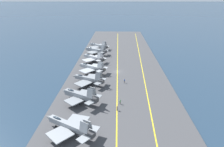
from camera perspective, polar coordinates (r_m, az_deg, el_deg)
The scene contains 14 objects.
ground_plane at distance 96.50m, azimuth 1.54°, elevation 0.34°, with size 2000.00×2000.00×0.00m, color #23384C.
carrier_deck at distance 96.43m, azimuth 1.54°, elevation 0.45°, with size 220.84×44.52×0.40m, color #424244.
deck_stripe_foul_line at distance 97.13m, azimuth 8.78°, elevation 0.48°, with size 198.75×0.36×0.01m, color yellow.
deck_stripe_centerline at distance 96.35m, azimuth 1.54°, elevation 0.56°, with size 198.75×0.36×0.01m, color yellow.
parked_jet_nearest at distance 55.70m, azimuth -12.14°, elevation -14.37°, with size 13.11×16.50×5.92m.
parked_jet_second at distance 69.47m, azimuth -9.30°, elevation -6.14°, with size 12.24×15.17×6.68m.
parked_jet_third at distance 82.74m, azimuth -6.82°, elevation -1.53°, with size 13.69×15.26×6.05m.
parked_jet_fourth at distance 95.21m, azimuth -5.85°, elevation 1.79°, with size 13.55×15.33×5.96m.
parked_jet_fifth at distance 110.77m, azimuth -5.40°, elevation 4.60°, with size 13.65×14.75×6.07m.
parked_jet_sixth at distance 124.51m, azimuth -4.75°, elevation 6.68°, with size 12.87×16.09×6.34m.
parked_jet_seventh at distance 137.47m, azimuth -4.00°, elevation 7.97°, with size 14.26×15.80×5.90m.
crew_blue_vest at distance 83.84m, azimuth 3.57°, elevation -2.09°, with size 0.46×0.43×1.82m.
crew_brown_vest at distance 64.79m, azimuth 1.48°, elevation -9.83°, with size 0.41×0.30×1.68m.
crew_green_vest at distance 68.32m, azimuth 2.33°, elevation -8.04°, with size 0.45×0.39×1.69m.
Camera 1 is at (-89.82, -0.01, 35.29)m, focal length 32.00 mm.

